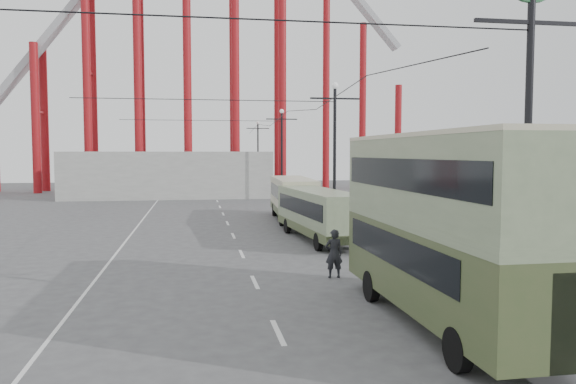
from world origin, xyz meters
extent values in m
plane|color=#48484A|center=(0.00, 0.00, 0.00)|extent=(160.00, 160.00, 0.00)
cube|color=silver|center=(-1.00, 19.00, 0.01)|extent=(0.15, 82.00, 0.01)
cube|color=silver|center=(5.40, 20.00, 0.01)|extent=(0.12, 120.00, 0.01)
cube|color=silver|center=(-7.00, 20.00, 0.01)|extent=(0.12, 120.00, 0.01)
cylinder|color=black|center=(5.60, -3.00, 4.50)|extent=(0.20, 0.20, 9.00)
cylinder|color=black|center=(5.60, -3.00, 0.25)|extent=(0.44, 0.44, 0.50)
cube|color=black|center=(5.60, -3.00, 8.30)|extent=(3.20, 0.10, 0.10)
cylinder|color=black|center=(5.60, 18.00, 4.50)|extent=(0.20, 0.20, 9.00)
cylinder|color=black|center=(5.60, 18.00, 0.25)|extent=(0.44, 0.44, 0.50)
cube|color=black|center=(5.60, 18.00, 8.30)|extent=(3.20, 0.10, 0.10)
sphere|color=white|center=(5.60, 18.00, 9.10)|extent=(0.44, 0.44, 0.44)
cylinder|color=black|center=(5.60, 40.00, 4.50)|extent=(0.20, 0.20, 9.00)
cylinder|color=black|center=(5.60, 40.00, 0.25)|extent=(0.44, 0.44, 0.50)
cube|color=black|center=(5.60, 40.00, 8.30)|extent=(3.20, 0.10, 0.10)
sphere|color=white|center=(5.60, 40.00, 9.10)|extent=(0.44, 0.44, 0.44)
cylinder|color=black|center=(5.60, 62.00, 4.50)|extent=(0.20, 0.20, 9.00)
cylinder|color=black|center=(5.60, 62.00, 0.25)|extent=(0.44, 0.44, 0.50)
cube|color=black|center=(5.60, 62.00, 8.30)|extent=(3.20, 0.10, 0.10)
sphere|color=white|center=(5.60, 62.00, 9.10)|extent=(0.44, 0.44, 0.44)
cylinder|color=maroon|center=(-22.00, 55.00, 9.00)|extent=(1.00, 1.00, 18.00)
cylinder|color=maroon|center=(-22.00, 59.00, 9.00)|extent=(1.00, 1.00, 18.00)
cylinder|color=maroon|center=(-16.00, 55.00, 13.50)|extent=(1.00, 1.00, 27.00)
cylinder|color=maroon|center=(-16.00, 59.00, 13.50)|extent=(1.00, 1.00, 27.00)
cylinder|color=maroon|center=(-10.00, 55.00, 18.00)|extent=(1.00, 1.00, 36.00)
cylinder|color=maroon|center=(-10.00, 59.00, 18.00)|extent=(1.00, 1.00, 36.00)
cylinder|color=maroon|center=(-4.00, 55.00, 22.50)|extent=(1.00, 1.00, 45.00)
cylinder|color=maroon|center=(-4.00, 59.00, 22.50)|extent=(1.00, 1.00, 45.00)
cylinder|color=maroon|center=(14.00, 56.00, 15.00)|extent=(0.90, 0.90, 30.00)
cylinder|color=maroon|center=(19.00, 56.00, 11.00)|extent=(0.90, 0.90, 22.00)
cylinder|color=maroon|center=(24.00, 56.00, 7.00)|extent=(0.90, 0.90, 14.00)
cube|color=#9E9EA2|center=(19.00, 56.00, 24.00)|extent=(9.89, 2.00, 10.87)
cube|color=gray|center=(-6.00, 47.00, 2.50)|extent=(22.00, 10.00, 5.00)
cube|color=#3A4827|center=(3.66, -2.13, 1.66)|extent=(2.61, 10.11, 2.22)
cube|color=black|center=(3.66, -2.13, 2.12)|extent=(2.63, 8.09, 0.91)
cube|color=#697958|center=(3.66, -2.13, 2.92)|extent=(2.63, 10.11, 0.30)
cube|color=#697958|center=(3.66, -2.13, 4.19)|extent=(2.61, 10.11, 2.22)
cube|color=black|center=(3.66, -2.13, 4.29)|extent=(2.64, 9.50, 0.86)
cube|color=#BAB596|center=(3.66, -2.13, 5.35)|extent=(2.63, 10.11, 0.12)
cylinder|color=black|center=(2.49, 0.69, 0.50)|extent=(0.29, 1.01, 1.01)
cylinder|color=black|center=(4.77, 0.71, 0.50)|extent=(0.29, 1.01, 1.01)
cylinder|color=black|center=(2.55, -5.36, 0.50)|extent=(0.29, 1.01, 1.01)
cylinder|color=black|center=(4.82, -5.35, 0.50)|extent=(0.29, 1.01, 1.01)
cube|color=#697958|center=(3.58, 13.68, 1.58)|extent=(3.07, 10.07, 2.16)
cube|color=black|center=(3.58, 13.68, 1.94)|extent=(3.02, 8.99, 0.86)
cube|color=#3A4827|center=(3.58, 13.68, 0.72)|extent=(3.10, 10.07, 0.45)
cube|color=#697958|center=(3.58, 13.68, 2.73)|extent=(3.09, 10.07, 0.14)
cylinder|color=black|center=(2.33, 16.38, 0.45)|extent=(0.33, 0.92, 0.90)
cylinder|color=black|center=(4.36, 16.55, 0.45)|extent=(0.33, 0.92, 0.90)
cylinder|color=black|center=(2.83, 10.45, 0.45)|extent=(0.33, 0.92, 0.90)
cylinder|color=black|center=(4.86, 10.62, 0.45)|extent=(0.33, 0.92, 0.90)
cube|color=#BAB596|center=(3.78, 23.06, 1.71)|extent=(2.98, 9.91, 2.35)
cube|color=black|center=(3.78, 23.06, 2.10)|extent=(2.95, 8.73, 0.93)
cube|color=#3A4827|center=(3.78, 23.06, 0.78)|extent=(3.01, 9.91, 0.49)
cube|color=#BAB596|center=(3.78, 23.06, 2.97)|extent=(3.00, 9.91, 0.16)
cylinder|color=black|center=(2.82, 25.66, 0.49)|extent=(0.33, 0.99, 0.98)
cylinder|color=black|center=(5.03, 25.54, 0.49)|extent=(0.33, 0.99, 0.98)
cylinder|color=black|center=(2.52, 20.19, 0.49)|extent=(0.33, 0.99, 0.98)
cylinder|color=black|center=(4.73, 20.07, 0.49)|extent=(0.33, 0.99, 0.98)
imported|color=black|center=(2.13, 4.27, 0.95)|extent=(0.70, 0.46, 1.91)
camera|label=1|loc=(-3.18, -16.77, 4.87)|focal=35.00mm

